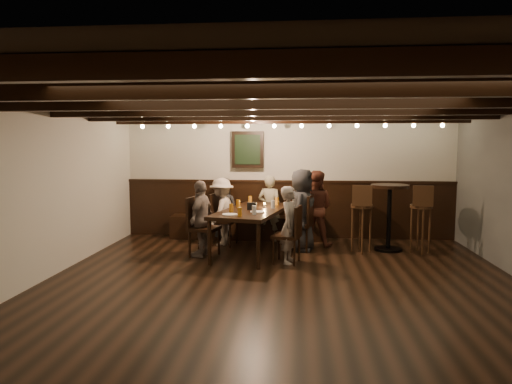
# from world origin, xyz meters

# --- Properties ---
(room) EXTENTS (7.00, 7.00, 7.00)m
(room) POSITION_xyz_m (-0.29, 2.21, 1.07)
(room) COLOR black
(room) RESTS_ON ground
(dining_table) EXTENTS (1.32, 2.17, 0.76)m
(dining_table) POSITION_xyz_m (-0.56, 2.03, 0.69)
(dining_table) COLOR black
(dining_table) RESTS_ON floor
(chair_left_near) EXTENTS (0.52, 0.52, 0.95)m
(chair_left_near) POSITION_xyz_m (-1.17, 2.62, 0.29)
(chair_left_near) COLOR black
(chair_left_near) RESTS_ON floor
(chair_left_far) EXTENTS (0.54, 0.54, 0.99)m
(chair_left_far) POSITION_xyz_m (-1.36, 1.74, 0.30)
(chair_left_far) COLOR black
(chair_left_far) RESTS_ON floor
(chair_right_near) EXTENTS (0.53, 0.53, 0.97)m
(chair_right_near) POSITION_xyz_m (0.23, 2.32, 0.30)
(chair_right_near) COLOR black
(chair_right_near) RESTS_ON floor
(chair_right_far) EXTENTS (0.49, 0.49, 0.90)m
(chair_right_far) POSITION_xyz_m (0.04, 1.44, 0.28)
(chair_right_far) COLOR black
(chair_right_far) RESTS_ON floor
(person_bench_left) EXTENTS (0.66, 0.50, 1.21)m
(person_bench_left) POSITION_xyz_m (-1.25, 3.10, 0.61)
(person_bench_left) COLOR #232325
(person_bench_left) RESTS_ON floor
(person_bench_centre) EXTENTS (0.52, 0.40, 1.27)m
(person_bench_centre) POSITION_xyz_m (-0.34, 3.06, 0.64)
(person_bench_centre) COLOR gray
(person_bench_centre) RESTS_ON floor
(person_bench_right) EXTENTS (0.77, 0.65, 1.38)m
(person_bench_right) POSITION_xyz_m (0.51, 2.72, 0.69)
(person_bench_right) COLOR brown
(person_bench_right) RESTS_ON floor
(person_left_near) EXTENTS (0.62, 0.88, 1.24)m
(person_left_near) POSITION_xyz_m (-1.20, 2.63, 0.62)
(person_left_near) COLOR #B0A195
(person_left_near) RESTS_ON floor
(person_left_far) EXTENTS (0.46, 0.79, 1.26)m
(person_left_far) POSITION_xyz_m (-1.39, 1.75, 0.63)
(person_left_far) COLOR slate
(person_left_far) RESTS_ON floor
(person_right_near) EXTENTS (0.59, 0.78, 1.43)m
(person_right_near) POSITION_xyz_m (0.26, 2.31, 0.71)
(person_right_near) COLOR #272629
(person_right_near) RESTS_ON floor
(person_right_far) EXTENTS (0.38, 0.49, 1.21)m
(person_right_far) POSITION_xyz_m (0.07, 1.43, 0.60)
(person_right_far) COLOR gray
(person_right_far) RESTS_ON floor
(pint_a) EXTENTS (0.07, 0.07, 0.14)m
(pint_a) POSITION_xyz_m (-0.69, 2.77, 0.83)
(pint_a) COLOR #BF7219
(pint_a) RESTS_ON dining_table
(pint_b) EXTENTS (0.07, 0.07, 0.14)m
(pint_b) POSITION_xyz_m (-0.18, 2.61, 0.83)
(pint_b) COLOR #BF7219
(pint_b) RESTS_ON dining_table
(pint_c) EXTENTS (0.07, 0.07, 0.14)m
(pint_c) POSITION_xyz_m (-0.84, 2.19, 0.83)
(pint_c) COLOR #BF7219
(pint_c) RESTS_ON dining_table
(pint_d) EXTENTS (0.07, 0.07, 0.14)m
(pint_d) POSITION_xyz_m (-0.23, 2.16, 0.83)
(pint_d) COLOR silver
(pint_d) RESTS_ON dining_table
(pint_e) EXTENTS (0.07, 0.07, 0.14)m
(pint_e) POSITION_xyz_m (-0.87, 1.64, 0.83)
(pint_e) COLOR #BF7219
(pint_e) RESTS_ON dining_table
(pint_f) EXTENTS (0.07, 0.07, 0.14)m
(pint_f) POSITION_xyz_m (-0.49, 1.45, 0.83)
(pint_f) COLOR silver
(pint_f) RESTS_ON dining_table
(pint_g) EXTENTS (0.07, 0.07, 0.14)m
(pint_g) POSITION_xyz_m (-0.69, 1.24, 0.83)
(pint_g) COLOR #BF7219
(pint_g) RESTS_ON dining_table
(plate_near) EXTENTS (0.24, 0.24, 0.01)m
(plate_near) POSITION_xyz_m (-0.86, 1.38, 0.76)
(plate_near) COLOR white
(plate_near) RESTS_ON dining_table
(plate_far) EXTENTS (0.24, 0.24, 0.01)m
(plate_far) POSITION_xyz_m (-0.45, 1.70, 0.76)
(plate_far) COLOR white
(plate_far) RESTS_ON dining_table
(condiment_caddy) EXTENTS (0.15, 0.10, 0.12)m
(condiment_caddy) POSITION_xyz_m (-0.58, 1.98, 0.82)
(condiment_caddy) COLOR black
(condiment_caddy) RESTS_ON dining_table
(candle) EXTENTS (0.05, 0.05, 0.05)m
(candle) POSITION_xyz_m (-0.38, 2.30, 0.78)
(candle) COLOR beige
(candle) RESTS_ON dining_table
(high_top_table) EXTENTS (0.65, 0.65, 1.16)m
(high_top_table) POSITION_xyz_m (1.78, 2.45, 0.76)
(high_top_table) COLOR black
(high_top_table) RESTS_ON floor
(bar_stool_left) EXTENTS (0.37, 0.39, 1.18)m
(bar_stool_left) POSITION_xyz_m (1.28, 2.25, 0.44)
(bar_stool_left) COLOR #331C10
(bar_stool_left) RESTS_ON floor
(bar_stool_right) EXTENTS (0.37, 0.39, 1.18)m
(bar_stool_right) POSITION_xyz_m (2.28, 2.30, 0.44)
(bar_stool_right) COLOR #331C10
(bar_stool_right) RESTS_ON floor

